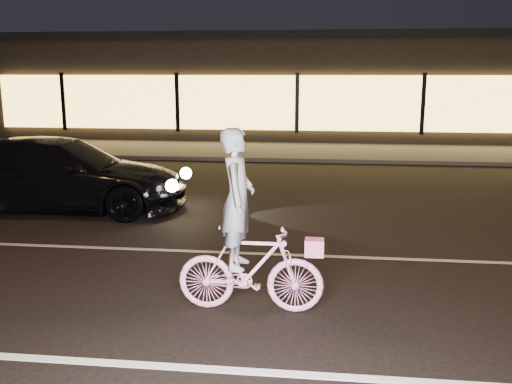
# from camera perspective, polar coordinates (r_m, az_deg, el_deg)

# --- Properties ---
(ground) EXTENTS (90.00, 90.00, 0.00)m
(ground) POSITION_cam_1_polar(r_m,az_deg,el_deg) (6.96, -2.05, -11.30)
(ground) COLOR black
(ground) RESTS_ON ground
(lane_stripe_near) EXTENTS (60.00, 0.12, 0.01)m
(lane_stripe_near) POSITION_cam_1_polar(r_m,az_deg,el_deg) (5.63, -4.50, -17.24)
(lane_stripe_near) COLOR silver
(lane_stripe_near) RESTS_ON ground
(lane_stripe_far) EXTENTS (60.00, 0.10, 0.01)m
(lane_stripe_far) POSITION_cam_1_polar(r_m,az_deg,el_deg) (8.82, -0.05, -6.17)
(lane_stripe_far) COLOR gray
(lane_stripe_far) RESTS_ON ground
(sidewalk) EXTENTS (30.00, 4.00, 0.12)m
(sidewalk) POSITION_cam_1_polar(r_m,az_deg,el_deg) (19.53, 3.81, 4.06)
(sidewalk) COLOR #383533
(sidewalk) RESTS_ON ground
(storefront) EXTENTS (25.40, 8.42, 4.20)m
(storefront) POSITION_cam_1_polar(r_m,az_deg,el_deg) (25.31, 4.61, 10.60)
(storefront) COLOR black
(storefront) RESTS_ON ground
(cyclist) EXTENTS (1.70, 0.59, 2.14)m
(cyclist) POSITION_cam_1_polar(r_m,az_deg,el_deg) (6.57, -0.91, -5.64)
(cyclist) COLOR #FF35A2
(cyclist) RESTS_ON ground
(sedan) EXTENTS (5.09, 2.25, 1.45)m
(sedan) POSITION_cam_1_polar(r_m,az_deg,el_deg) (12.05, -18.92, 1.67)
(sedan) COLOR black
(sedan) RESTS_ON ground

